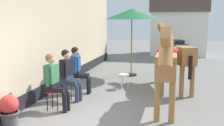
# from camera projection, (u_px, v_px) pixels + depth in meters

# --- Properties ---
(ground_plane) EXTENTS (40.00, 40.00, 0.00)m
(ground_plane) POSITION_uv_depth(u_px,v_px,m) (136.00, 86.00, 8.73)
(ground_plane) COLOR slate
(pub_facade_wall) EXTENTS (0.34, 14.00, 3.40)m
(pub_facade_wall) POSITION_uv_depth(u_px,v_px,m) (42.00, 42.00, 7.61)
(pub_facade_wall) COLOR #CCB793
(pub_facade_wall) RESTS_ON ground_plane
(distant_cottage) EXTENTS (3.40, 2.60, 3.50)m
(distant_cottage) POSITION_uv_depth(u_px,v_px,m) (178.00, 26.00, 16.29)
(distant_cottage) COLOR silver
(distant_cottage) RESTS_ON ground_plane
(seated_visitor_near) EXTENTS (0.61, 0.49, 1.39)m
(seated_visitor_near) POSITION_uv_depth(u_px,v_px,m) (54.00, 79.00, 6.30)
(seated_visitor_near) COLOR red
(seated_visitor_near) RESTS_ON ground_plane
(seated_visitor_middle) EXTENTS (0.61, 0.48, 1.39)m
(seated_visitor_middle) POSITION_uv_depth(u_px,v_px,m) (68.00, 72.00, 7.10)
(seated_visitor_middle) COLOR #194C99
(seated_visitor_middle) RESTS_ON ground_plane
(seated_visitor_far) EXTENTS (0.61, 0.49, 1.39)m
(seated_visitor_far) POSITION_uv_depth(u_px,v_px,m) (78.00, 68.00, 7.78)
(seated_visitor_far) COLOR gold
(seated_visitor_far) RESTS_ON ground_plane
(saddled_horse_near) EXTENTS (0.50, 3.00, 2.06)m
(saddled_horse_near) POSITION_uv_depth(u_px,v_px,m) (167.00, 63.00, 6.30)
(saddled_horse_near) COLOR #9E6B38
(saddled_horse_near) RESTS_ON ground_plane
(saddled_horse_far) EXTENTS (1.27, 2.87, 2.06)m
(saddled_horse_far) POSITION_uv_depth(u_px,v_px,m) (174.00, 52.00, 8.38)
(saddled_horse_far) COLOR #9E6B38
(saddled_horse_far) RESTS_ON ground_plane
(flower_planter_inner_near) EXTENTS (0.43, 0.43, 0.64)m
(flower_planter_inner_near) POSITION_uv_depth(u_px,v_px,m) (9.00, 109.00, 5.49)
(flower_planter_inner_near) COLOR #4C4C51
(flower_planter_inner_near) RESTS_ON ground_plane
(cafe_parasol) EXTENTS (2.10, 2.10, 2.58)m
(cafe_parasol) POSITION_uv_depth(u_px,v_px,m) (132.00, 15.00, 10.00)
(cafe_parasol) COLOR black
(cafe_parasol) RESTS_ON ground_plane
(spare_stool_white) EXTENTS (0.32, 0.32, 0.46)m
(spare_stool_white) POSITION_uv_depth(u_px,v_px,m) (124.00, 76.00, 8.38)
(spare_stool_white) COLOR white
(spare_stool_white) RESTS_ON ground_plane
(satchel_bag) EXTENTS (0.20, 0.30, 0.20)m
(satchel_bag) POSITION_uv_depth(u_px,v_px,m) (76.00, 82.00, 8.88)
(satchel_bag) COLOR brown
(satchel_bag) RESTS_ON ground_plane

